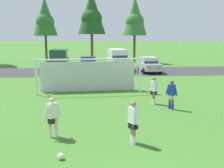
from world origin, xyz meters
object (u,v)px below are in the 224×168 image
Objects in this scene: player_midfield_center at (133,122)px; player_winger_right at (171,95)px; parked_car_slot_far_left at (59,59)px; parked_car_slot_center at (149,65)px; player_winger_left at (53,117)px; player_trailing_back at (154,91)px; parked_car_slot_left at (88,64)px; soccer_ball at (61,156)px; parked_car_slot_center_left at (118,59)px; soccer_goal at (89,74)px.

player_midfield_center and player_winger_right have the same top height.
parked_car_slot_far_left is 10.54m from parked_car_slot_center.
player_winger_left is 7.40m from player_trailing_back.
player_winger_left is 0.39× the size of parked_car_slot_left.
player_trailing_back is at bearing 70.52° from player_midfield_center.
parked_car_slot_far_left is 1.12× the size of parked_car_slot_center.
player_winger_left is at bearing -135.59° from player_trailing_back.
parked_car_slot_far_left is (-2.77, 24.34, 1.23)m from soccer_ball.
parked_car_slot_center_left is (4.66, 21.94, 0.52)m from player_winger_left.
parked_car_slot_far_left is at bearing 114.27° from player_winger_right.
parked_car_slot_far_left reaches higher than player_winger_left.
soccer_ball is at bearing -91.60° from parked_car_slot_left.
player_winger_right is at bearing -60.36° from player_trailing_back.
parked_car_slot_center reaches higher than player_winger_left.
parked_car_slot_center_left is at bearing 86.17° from player_midfield_center.
soccer_goal is 12.55m from parked_car_slot_center.
parked_car_slot_center_left is at bearing 80.28° from soccer_ball.
player_winger_left is at bearing -102.00° from parked_car_slot_center_left.
soccer_goal is 4.60× the size of player_midfield_center.
player_midfield_center is at bearing -16.06° from player_winger_left.
player_midfield_center is at bearing -80.08° from soccer_goal.
player_midfield_center is 22.06m from parked_car_slot_left.
parked_car_slot_left is 3.62m from parked_car_slot_center_left.
parked_car_slot_left is 6.96m from parked_car_slot_center.
soccer_ball is 0.05× the size of parked_car_slot_left.
player_midfield_center is 1.00× the size of player_winger_left.
parked_car_slot_left reaches higher than player_trailing_back.
parked_car_slot_far_left is (-7.52, 17.01, 0.52)m from player_trailing_back.
player_winger_left is at bearing -84.26° from parked_car_slot_far_left.
player_trailing_back is at bearing 44.41° from player_winger_left.
soccer_ball is at bearing -99.72° from parked_car_slot_center_left.
soccer_goal reaches higher than player_winger_right.
soccer_goal is 4.60× the size of player_winger_left.
parked_car_slot_far_left is at bearing 177.98° from parked_car_slot_center_left.
player_winger_right is 0.34× the size of parked_car_slot_far_left.
player_midfield_center is at bearing -84.92° from parked_car_slot_left.
soccer_goal is 5.71m from player_trailing_back.
parked_car_slot_center_left is at bearing 14.15° from parked_car_slot_left.
soccer_goal is 1.56× the size of parked_car_slot_far_left.
player_winger_right is 0.33× the size of parked_car_slot_center_left.
soccer_goal is 13.07m from parked_car_slot_center_left.
parked_car_slot_left is at bearing 104.48° from player_trailing_back.
parked_car_slot_far_left is at bearing 96.49° from soccer_ball.
player_trailing_back is at bearing -75.52° from parked_car_slot_left.
soccer_ball is 0.04× the size of parked_car_slot_center_left.
player_trailing_back is at bearing -87.87° from parked_car_slot_center_left.
parked_car_slot_far_left and parked_car_slot_center_left have the same top height.
parked_car_slot_center_left reaches higher than parked_car_slot_center.
parked_car_slot_center_left is (-1.34, 18.03, 0.52)m from player_winger_right.
player_midfield_center is 0.33× the size of parked_car_slot_center_left.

